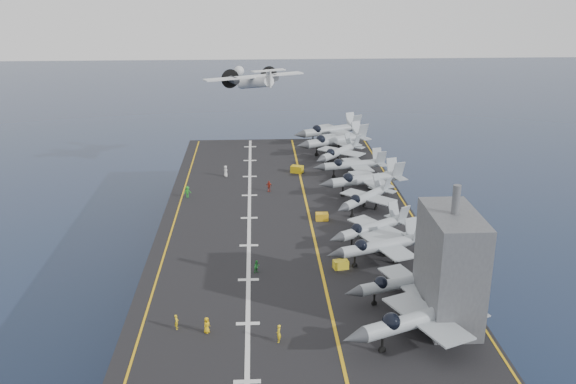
{
  "coord_description": "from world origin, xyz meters",
  "views": [
    {
      "loc": [
        -4.86,
        -88.95,
        45.8
      ],
      "look_at": [
        0.0,
        4.0,
        13.0
      ],
      "focal_mm": 40.0,
      "sensor_mm": 36.0,
      "label": 1
    }
  ],
  "objects_px": {
    "island_superstructure": "(451,254)",
    "transport_plane": "(255,83)",
    "tow_cart_a": "(341,264)",
    "fighter_jet_0": "(420,318)"
  },
  "relations": [
    {
      "from": "island_superstructure",
      "to": "transport_plane",
      "type": "bearing_deg",
      "value": 103.7
    },
    {
      "from": "fighter_jet_0",
      "to": "transport_plane",
      "type": "xyz_separation_m",
      "value": [
        -15.87,
        85.6,
        8.71
      ]
    },
    {
      "from": "tow_cart_a",
      "to": "transport_plane",
      "type": "relative_size",
      "value": 0.07
    },
    {
      "from": "tow_cart_a",
      "to": "fighter_jet_0",
      "type": "bearing_deg",
      "value": -71.47
    },
    {
      "from": "island_superstructure",
      "to": "tow_cart_a",
      "type": "xyz_separation_m",
      "value": [
        -9.57,
        12.51,
        -6.96
      ]
    },
    {
      "from": "tow_cart_a",
      "to": "island_superstructure",
      "type": "bearing_deg",
      "value": -52.57
    },
    {
      "from": "fighter_jet_0",
      "to": "island_superstructure",
      "type": "bearing_deg",
      "value": 46.77
    },
    {
      "from": "island_superstructure",
      "to": "transport_plane",
      "type": "height_order",
      "value": "island_superstructure"
    },
    {
      "from": "transport_plane",
      "to": "island_superstructure",
      "type": "bearing_deg",
      "value": -76.3
    },
    {
      "from": "fighter_jet_0",
      "to": "tow_cart_a",
      "type": "distance_m",
      "value": 17.77
    }
  ]
}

